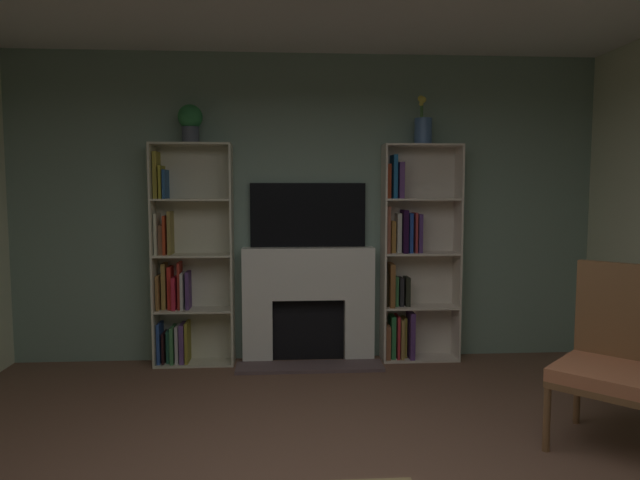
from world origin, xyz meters
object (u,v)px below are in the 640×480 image
(tv, at_px, (308,215))
(armchair, at_px, (619,358))
(bookshelf_right, at_px, (410,260))
(bookshelf_left, at_px, (185,266))
(potted_plant, at_px, (190,121))
(fireplace, at_px, (308,302))
(vase_with_flowers, at_px, (423,128))

(tv, distance_m, armchair, 2.81)
(tv, height_order, bookshelf_right, bookshelf_right)
(bookshelf_left, distance_m, armchair, 3.54)
(bookshelf_right, height_order, potted_plant, potted_plant)
(bookshelf_left, xyz_separation_m, armchair, (2.97, -1.90, -0.34))
(fireplace, bearing_deg, bookshelf_right, 0.53)
(bookshelf_right, xyz_separation_m, armchair, (0.88, -1.90, -0.38))
(bookshelf_right, bearing_deg, potted_plant, -178.41)
(bookshelf_left, height_order, potted_plant, potted_plant)
(armchair, bearing_deg, fireplace, 134.20)
(tv, distance_m, bookshelf_left, 1.22)
(fireplace, bearing_deg, bookshelf_left, 179.58)
(vase_with_flowers, bearing_deg, potted_plant, 179.99)
(vase_with_flowers, bearing_deg, bookshelf_left, 178.54)
(bookshelf_left, bearing_deg, fireplace, -0.42)
(bookshelf_left, bearing_deg, armchair, -32.62)
(tv, height_order, potted_plant, potted_plant)
(potted_plant, distance_m, armchair, 3.80)
(fireplace, relative_size, bookshelf_left, 0.66)
(tv, distance_m, bookshelf_right, 1.05)
(tv, relative_size, bookshelf_right, 0.53)
(fireplace, xyz_separation_m, tv, (0.00, 0.07, 0.81))
(bookshelf_right, relative_size, potted_plant, 5.97)
(potted_plant, height_order, vase_with_flowers, vase_with_flowers)
(tv, height_order, vase_with_flowers, vase_with_flowers)
(fireplace, height_order, potted_plant, potted_plant)
(fireplace, height_order, tv, tv)
(bookshelf_right, bearing_deg, vase_with_flowers, -32.37)
(fireplace, xyz_separation_m, bookshelf_left, (-1.13, 0.01, 0.35))
(tv, bearing_deg, armchair, -46.89)
(potted_plant, bearing_deg, tv, 6.54)
(potted_plant, xyz_separation_m, armchair, (2.89, -1.85, -1.64))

